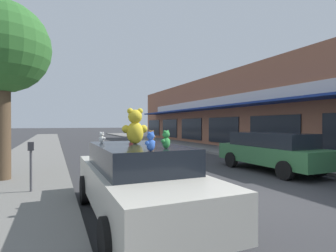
{
  "coord_description": "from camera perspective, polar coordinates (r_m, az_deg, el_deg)",
  "views": [
    {
      "loc": [
        -4.73,
        -4.88,
        1.87
      ],
      "look_at": [
        -1.37,
        2.83,
        1.81
      ],
      "focal_mm": 28.0,
      "sensor_mm": 36.0,
      "label": 1
    }
  ],
  "objects": [
    {
      "name": "ground_plane",
      "position": [
        7.05,
        20.52,
        -15.01
      ],
      "size": [
        260.0,
        260.0,
        0.0
      ],
      "primitive_type": "plane",
      "color": "#333335"
    },
    {
      "name": "storefront_row",
      "position": [
        22.99,
        27.48,
        3.12
      ],
      "size": [
        13.18,
        41.0,
        5.95
      ],
      "color": "#9E6047",
      "rests_on": "ground_plane"
    },
    {
      "name": "plush_art_car",
      "position": [
        5.28,
        -6.7,
        -11.45
      ],
      "size": [
        1.89,
        4.79,
        1.46
      ],
      "rotation": [
        0.0,
        0.0,
        -0.0
      ],
      "color": "beige",
      "rests_on": "ground_plane"
    },
    {
      "name": "teddy_bear_giant",
      "position": [
        5.45,
        -7.19,
        -0.15
      ],
      "size": [
        0.55,
        0.35,
        0.74
      ],
      "rotation": [
        0.0,
        0.0,
        3.04
      ],
      "color": "yellow",
      "rests_on": "plush_art_car"
    },
    {
      "name": "teddy_bear_red",
      "position": [
        6.28,
        -8.04,
        -2.24
      ],
      "size": [
        0.16,
        0.17,
        0.25
      ],
      "rotation": [
        0.0,
        0.0,
        3.96
      ],
      "color": "red",
      "rests_on": "plush_art_car"
    },
    {
      "name": "teddy_bear_white",
      "position": [
        5.9,
        -14.21,
        -2.45
      ],
      "size": [
        0.16,
        0.16,
        0.24
      ],
      "rotation": [
        0.0,
        0.0,
        2.33
      ],
      "color": "white",
      "rests_on": "plush_art_car"
    },
    {
      "name": "teddy_bear_green",
      "position": [
        4.39,
        -0.42,
        -2.99
      ],
      "size": [
        0.22,
        0.19,
        0.31
      ],
      "rotation": [
        0.0,
        0.0,
        3.74
      ],
      "color": "green",
      "rests_on": "plush_art_car"
    },
    {
      "name": "teddy_bear_brown",
      "position": [
        5.98,
        -3.63,
        -2.25
      ],
      "size": [
        0.2,
        0.13,
        0.27
      ],
      "rotation": [
        0.0,
        0.0,
        2.95
      ],
      "color": "olive",
      "rests_on": "plush_art_car"
    },
    {
      "name": "teddy_bear_blue",
      "position": [
        3.99,
        -3.79,
        -3.41
      ],
      "size": [
        0.22,
        0.18,
        0.3
      ],
      "rotation": [
        0.0,
        0.0,
        3.69
      ],
      "color": "blue",
      "rests_on": "plush_art_car"
    },
    {
      "name": "parked_car_far_center",
      "position": [
        11.19,
        21.48,
        -4.92
      ],
      "size": [
        1.86,
        4.64,
        1.53
      ],
      "color": "#336B3D",
      "rests_on": "ground_plane"
    },
    {
      "name": "street_tree",
      "position": [
        9.93,
        -32.35,
        14.02
      ],
      "size": [
        2.84,
        2.84,
        5.56
      ],
      "color": "brown",
      "rests_on": "sidewalk_near"
    },
    {
      "name": "parking_meter",
      "position": [
        7.62,
        -27.69,
        -6.55
      ],
      "size": [
        0.14,
        0.1,
        1.27
      ],
      "color": "#4C4C51",
      "rests_on": "sidewalk_near"
    }
  ]
}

